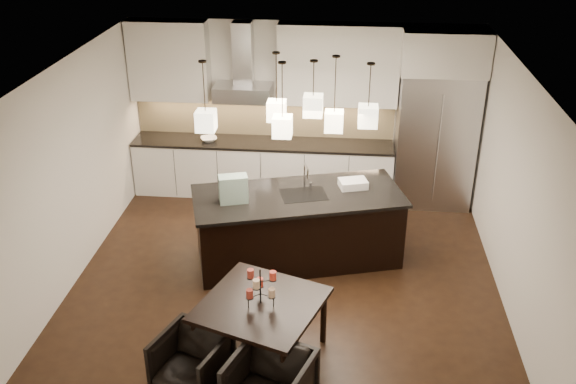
# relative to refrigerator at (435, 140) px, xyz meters

# --- Properties ---
(floor) EXTENTS (5.50, 5.50, 0.02)m
(floor) POSITION_rel_refrigerator_xyz_m (-2.10, -2.38, -1.08)
(floor) COLOR black
(floor) RESTS_ON ground
(ceiling) EXTENTS (5.50, 5.50, 0.02)m
(ceiling) POSITION_rel_refrigerator_xyz_m (-2.10, -2.38, 1.73)
(ceiling) COLOR white
(ceiling) RESTS_ON wall_back
(wall_back) EXTENTS (5.50, 0.02, 2.80)m
(wall_back) POSITION_rel_refrigerator_xyz_m (-2.10, 0.38, 0.32)
(wall_back) COLOR silver
(wall_back) RESTS_ON ground
(wall_front) EXTENTS (5.50, 0.02, 2.80)m
(wall_front) POSITION_rel_refrigerator_xyz_m (-2.10, -5.14, 0.32)
(wall_front) COLOR silver
(wall_front) RESTS_ON ground
(wall_left) EXTENTS (0.02, 5.50, 2.80)m
(wall_left) POSITION_rel_refrigerator_xyz_m (-4.86, -2.38, 0.32)
(wall_left) COLOR silver
(wall_left) RESTS_ON ground
(wall_right) EXTENTS (0.02, 5.50, 2.80)m
(wall_right) POSITION_rel_refrigerator_xyz_m (0.66, -2.38, 0.32)
(wall_right) COLOR silver
(wall_right) RESTS_ON ground
(refrigerator) EXTENTS (1.20, 0.72, 2.15)m
(refrigerator) POSITION_rel_refrigerator_xyz_m (0.00, 0.00, 0.00)
(refrigerator) COLOR #B7B7BA
(refrigerator) RESTS_ON floor
(fridge_panel) EXTENTS (1.26, 0.72, 0.65)m
(fridge_panel) POSITION_rel_refrigerator_xyz_m (0.00, 0.00, 1.40)
(fridge_panel) COLOR silver
(fridge_panel) RESTS_ON refrigerator
(lower_cabinets) EXTENTS (4.21, 0.62, 0.88)m
(lower_cabinets) POSITION_rel_refrigerator_xyz_m (-2.73, 0.05, -0.64)
(lower_cabinets) COLOR silver
(lower_cabinets) RESTS_ON floor
(countertop) EXTENTS (4.21, 0.66, 0.04)m
(countertop) POSITION_rel_refrigerator_xyz_m (-2.73, 0.05, -0.17)
(countertop) COLOR black
(countertop) RESTS_ON lower_cabinets
(backsplash) EXTENTS (4.21, 0.02, 0.63)m
(backsplash) POSITION_rel_refrigerator_xyz_m (-2.73, 0.35, 0.16)
(backsplash) COLOR tan
(backsplash) RESTS_ON countertop
(upper_cab_left) EXTENTS (1.25, 0.35, 1.25)m
(upper_cab_left) POSITION_rel_refrigerator_xyz_m (-4.20, 0.19, 1.10)
(upper_cab_left) COLOR silver
(upper_cab_left) RESTS_ON wall_back
(upper_cab_right) EXTENTS (1.85, 0.35, 1.25)m
(upper_cab_right) POSITION_rel_refrigerator_xyz_m (-1.55, 0.19, 1.10)
(upper_cab_right) COLOR silver
(upper_cab_right) RESTS_ON wall_back
(hood_canopy) EXTENTS (0.90, 0.52, 0.24)m
(hood_canopy) POSITION_rel_refrigerator_xyz_m (-3.03, 0.10, 0.65)
(hood_canopy) COLOR #B7B7BA
(hood_canopy) RESTS_ON wall_back
(hood_chimney) EXTENTS (0.30, 0.28, 0.96)m
(hood_chimney) POSITION_rel_refrigerator_xyz_m (-3.03, 0.21, 1.24)
(hood_chimney) COLOR #B7B7BA
(hood_chimney) RESTS_ON hood_canopy
(fruit_bowl) EXTENTS (0.34, 0.34, 0.06)m
(fruit_bowl) POSITION_rel_refrigerator_xyz_m (-3.60, 0.00, -0.12)
(fruit_bowl) COLOR silver
(fruit_bowl) RESTS_ON countertop
(island_body) EXTENTS (2.88, 1.78, 0.95)m
(island_body) POSITION_rel_refrigerator_xyz_m (-1.99, -1.93, -0.60)
(island_body) COLOR black
(island_body) RESTS_ON floor
(island_top) EXTENTS (2.99, 1.89, 0.04)m
(island_top) POSITION_rel_refrigerator_xyz_m (-1.99, -1.93, -0.11)
(island_top) COLOR black
(island_top) RESTS_ON island_body
(faucet) EXTENTS (0.18, 0.28, 0.41)m
(faucet) POSITION_rel_refrigerator_xyz_m (-1.92, -1.79, 0.12)
(faucet) COLOR silver
(faucet) RESTS_ON island_top
(tote_bag) EXTENTS (0.41, 0.29, 0.37)m
(tote_bag) POSITION_rel_refrigerator_xyz_m (-2.80, -2.21, 0.10)
(tote_bag) COLOR #194B37
(tote_bag) RESTS_ON island_top
(food_container) EXTENTS (0.42, 0.35, 0.11)m
(food_container) POSITION_rel_refrigerator_xyz_m (-1.27, -1.64, -0.03)
(food_container) COLOR silver
(food_container) RESTS_ON island_top
(dining_table) EXTENTS (1.53, 1.53, 0.72)m
(dining_table) POSITION_rel_refrigerator_xyz_m (-2.22, -3.97, -0.72)
(dining_table) COLOR black
(dining_table) RESTS_ON floor
(candelabra) EXTENTS (0.44, 0.44, 0.42)m
(candelabra) POSITION_rel_refrigerator_xyz_m (-2.22, -3.97, -0.15)
(candelabra) COLOR black
(candelabra) RESTS_ON dining_table
(candle_a) EXTENTS (0.09, 0.09, 0.10)m
(candle_a) POSITION_rel_refrigerator_xyz_m (-2.10, -4.02, -0.19)
(candle_a) COLOR beige
(candle_a) RESTS_ON candelabra
(candle_b) EXTENTS (0.09, 0.09, 0.10)m
(candle_b) POSITION_rel_refrigerator_xyz_m (-2.25, -3.84, -0.19)
(candle_b) COLOR red
(candle_b) RESTS_ON candelabra
(candle_c) EXTENTS (0.09, 0.09, 0.10)m
(candle_c) POSITION_rel_refrigerator_xyz_m (-2.32, -4.06, -0.19)
(candle_c) COLOR #AA3A2C
(candle_c) RESTS_ON candelabra
(candle_d) EXTENTS (0.09, 0.09, 0.10)m
(candle_d) POSITION_rel_refrigerator_xyz_m (-2.09, -3.93, -0.03)
(candle_d) COLOR red
(candle_d) RESTS_ON candelabra
(candle_e) EXTENTS (0.09, 0.09, 0.10)m
(candle_e) POSITION_rel_refrigerator_xyz_m (-2.33, -3.91, -0.03)
(candle_e) COLOR #AA3A2C
(candle_e) RESTS_ON candelabra
(candle_f) EXTENTS (0.09, 0.09, 0.10)m
(candle_f) POSITION_rel_refrigerator_xyz_m (-2.25, -4.10, -0.03)
(candle_f) COLOR beige
(candle_f) RESTS_ON candelabra
(armchair_left) EXTENTS (0.87, 0.88, 0.63)m
(armchair_left) POSITION_rel_refrigerator_xyz_m (-2.88, -4.50, -0.76)
(armchair_left) COLOR black
(armchair_left) RESTS_ON floor
(pendant_a) EXTENTS (0.24, 0.24, 0.26)m
(pendant_a) POSITION_rel_refrigerator_xyz_m (-3.15, -2.05, 0.96)
(pendant_a) COLOR #F2EAC4
(pendant_a) RESTS_ON ceiling
(pendant_b) EXTENTS (0.24, 0.24, 0.26)m
(pendant_b) POSITION_rel_refrigerator_xyz_m (-2.31, -1.56, 0.95)
(pendant_b) COLOR #F2EAC4
(pendant_b) RESTS_ON ceiling
(pendant_c) EXTENTS (0.24, 0.24, 0.26)m
(pendant_c) POSITION_rel_refrigerator_xyz_m (-1.81, -1.90, 1.15)
(pendant_c) COLOR #F2EAC4
(pendant_c) RESTS_ON ceiling
(pendant_d) EXTENTS (0.24, 0.24, 0.26)m
(pendant_d) POSITION_rel_refrigerator_xyz_m (-1.55, -1.66, 0.87)
(pendant_d) COLOR #F2EAC4
(pendant_d) RESTS_ON ceiling
(pendant_e) EXTENTS (0.24, 0.24, 0.26)m
(pendant_e) POSITION_rel_refrigerator_xyz_m (-1.13, -1.96, 1.06)
(pendant_e) COLOR #F2EAC4
(pendant_e) RESTS_ON ceiling
(pendant_f) EXTENTS (0.24, 0.24, 0.26)m
(pendant_f) POSITION_rel_refrigerator_xyz_m (-2.19, -2.01, 0.91)
(pendant_f) COLOR #F2EAC4
(pendant_f) RESTS_ON ceiling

